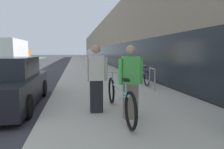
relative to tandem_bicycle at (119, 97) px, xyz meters
The scene contains 9 objects.
sidewalk_slab 19.70m from the tandem_bicycle, 88.65° to the left, with size 4.63×70.00×0.16m.
storefront_facade 28.87m from the tandem_bicycle, 74.24° to the left, with size 10.01×70.00×5.92m.
tandem_bicycle is the anchor object (origin of this frame).
person_rider 0.58m from the tandem_bicycle, 63.30° to the right, with size 0.55×0.22×1.63m.
person_bystander 0.72m from the tandem_bicycle, 154.52° to the left, with size 0.56×0.22×1.65m.
bike_rack_hoop 3.50m from the tandem_bicycle, 55.37° to the left, with size 0.05×0.60×0.84m.
cruiser_bike_nearest 4.56m from the tandem_bicycle, 63.54° to the left, with size 0.52×1.64×0.85m.
parked_sedan_curbside 3.46m from the tandem_bicycle, 148.97° to the left, with size 1.73×4.19×1.47m.
moving_truck 18.62m from the tandem_bicycle, 113.35° to the left, with size 2.56×7.44×2.83m.
Camera 1 is at (4.36, -3.23, 1.64)m, focal length 32.00 mm.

